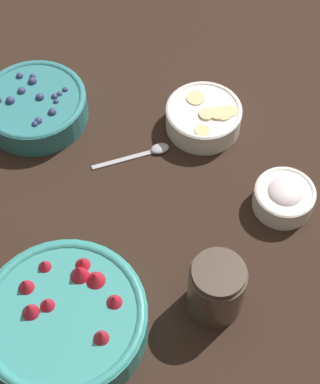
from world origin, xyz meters
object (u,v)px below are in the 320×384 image
at_px(jar_chocolate, 216,289).
at_px(bowl_strawberries, 65,318).
at_px(bowl_cream, 284,196).
at_px(bowl_blueberries, 35,105).
at_px(bowl_bananas, 204,116).

bearing_deg(jar_chocolate, bowl_strawberries, -97.17).
bearing_deg(bowl_cream, bowl_blueberries, -131.83).
relative_size(bowl_strawberries, bowl_cream, 2.41).
bearing_deg(bowl_bananas, bowl_cream, 18.80).
relative_size(bowl_blueberries, jar_chocolate, 1.77).
distance_m(bowl_blueberries, jar_chocolate, 0.47).
bearing_deg(bowl_strawberries, bowl_blueberries, 174.70).
height_order(bowl_blueberries, bowl_bananas, bowl_blueberries).
height_order(bowl_blueberries, jar_chocolate, jar_chocolate).
bearing_deg(bowl_cream, jar_chocolate, -52.13).
bearing_deg(bowl_blueberries, jar_chocolate, 22.18).
distance_m(bowl_strawberries, jar_chocolate, 0.22).
bearing_deg(jar_chocolate, bowl_blueberries, -157.82).
xyz_separation_m(bowl_bananas, jar_chocolate, (0.32, -0.10, 0.02)).
distance_m(bowl_bananas, jar_chocolate, 0.34).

